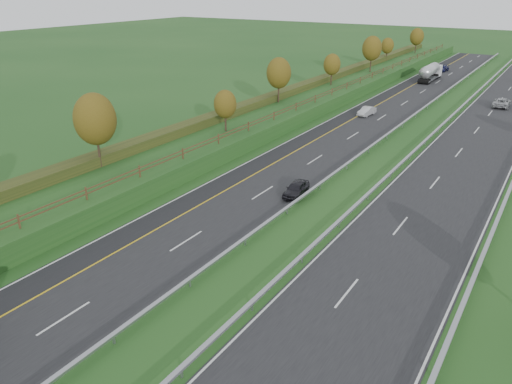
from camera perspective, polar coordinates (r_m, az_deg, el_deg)
ground at (r=64.88m, az=15.24°, el=4.48°), size 400.00×400.00×0.00m
near_carriageway at (r=71.89m, az=10.39°, el=6.68°), size 10.50×200.00×0.04m
far_carriageway at (r=67.89m, az=23.37°, el=4.21°), size 10.50×200.00×0.04m
hard_shoulder at (r=73.28m, az=7.66°, el=7.16°), size 3.00×200.00×0.04m
lane_markings at (r=69.78m, az=15.23°, el=5.79°), size 26.75×200.00×0.01m
embankment_left at (r=77.16m, az=1.39°, el=8.90°), size 12.00×200.00×2.00m
hedge_left at (r=77.82m, az=0.12°, el=10.19°), size 2.20×180.00×1.10m
fence_left at (r=74.28m, az=4.27°, el=9.66°), size 0.12×189.06×1.20m
median_barrier_near at (r=69.93m, az=14.76°, el=6.36°), size 0.32×200.00×0.71m
median_barrier_far at (r=68.69m, az=18.80°, el=5.60°), size 0.32×200.00×0.71m
trees_left at (r=73.04m, az=0.29°, el=12.42°), size 6.64×164.30×7.66m
road_tanker at (r=116.62m, az=19.32°, el=12.83°), size 2.40×11.22×3.46m
car_dark_near at (r=49.34m, az=4.61°, el=0.37°), size 2.06×4.24×1.39m
car_silver_mid at (r=82.13m, az=12.54°, el=9.02°), size 1.89×4.24×1.35m
car_small_far at (r=130.55m, az=20.60°, el=13.08°), size 2.18×4.63×1.31m
car_oncoming at (r=95.53m, az=26.26°, el=9.17°), size 2.74×5.57×1.52m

